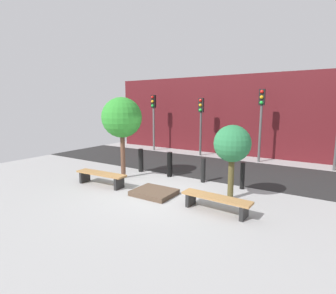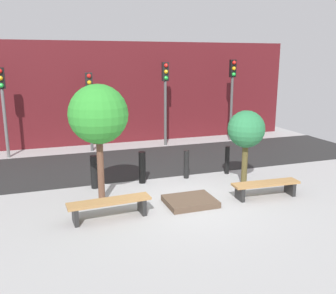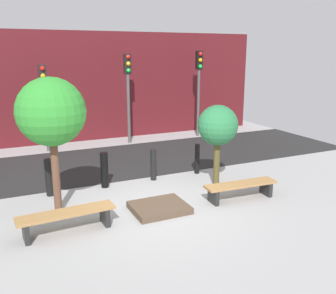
{
  "view_description": "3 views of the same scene",
  "coord_description": "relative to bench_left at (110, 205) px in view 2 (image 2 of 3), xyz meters",
  "views": [
    {
      "loc": [
        4.66,
        -6.66,
        2.85
      ],
      "look_at": [
        0.17,
        0.41,
        1.49
      ],
      "focal_mm": 28.0,
      "sensor_mm": 36.0,
      "label": 1
    },
    {
      "loc": [
        -3.59,
        -8.69,
        3.74
      ],
      "look_at": [
        -0.46,
        0.33,
        1.48
      ],
      "focal_mm": 40.0,
      "sensor_mm": 36.0,
      "label": 2
    },
    {
      "loc": [
        -3.26,
        -7.66,
        3.63
      ],
      "look_at": [
        0.31,
        0.04,
        1.48
      ],
      "focal_mm": 40.0,
      "sensor_mm": 36.0,
      "label": 3
    }
  ],
  "objects": [
    {
      "name": "traffic_light_west",
      "position": [
        -2.67,
        6.97,
        2.03
      ],
      "size": [
        0.28,
        0.27,
        3.42
      ],
      "color": "#5F5F5F",
      "rests_on": "ground"
    },
    {
      "name": "ground_plane",
      "position": [
        2.17,
        0.34,
        -0.34
      ],
      "size": [
        18.0,
        18.0,
        0.0
      ],
      "primitive_type": "plane",
      "color": "#9A9A9A"
    },
    {
      "name": "road_strip",
      "position": [
        2.17,
        4.61,
        -0.33
      ],
      "size": [
        18.0,
        4.13,
        0.01
      ],
      "primitive_type": "cube",
      "color": "#242424",
      "rests_on": "ground"
    },
    {
      "name": "bollard_left",
      "position": [
        1.44,
        2.3,
        0.15
      ],
      "size": [
        0.21,
        0.21,
        0.99
      ],
      "primitive_type": "cylinder",
      "color": "black",
      "rests_on": "ground"
    },
    {
      "name": "bench_left",
      "position": [
        0.0,
        0.0,
        0.0
      ],
      "size": [
        2.01,
        0.55,
        0.46
      ],
      "rotation": [
        0.0,
        0.0,
        0.06
      ],
      "color": "black",
      "rests_on": "ground"
    },
    {
      "name": "bollard_center",
      "position": [
        2.9,
        2.3,
        0.12
      ],
      "size": [
        0.17,
        0.17,
        0.91
      ],
      "primitive_type": "cylinder",
      "color": "black",
      "rests_on": "ground"
    },
    {
      "name": "tree_behind_left_bench",
      "position": [
        0.0,
        1.16,
        2.0
      ],
      "size": [
        1.53,
        1.53,
        3.13
      ],
      "color": "brown",
      "rests_on": "ground"
    },
    {
      "name": "traffic_light_mid_east",
      "position": [
        3.78,
        6.97,
        2.14
      ],
      "size": [
        0.28,
        0.27,
        3.59
      ],
      "color": "#4E4E4E",
      "rests_on": "ground"
    },
    {
      "name": "traffic_light_mid_west",
      "position": [
        0.55,
        6.96,
        1.89
      ],
      "size": [
        0.28,
        0.27,
        3.2
      ],
      "color": "#474747",
      "rests_on": "ground"
    },
    {
      "name": "traffic_light_east",
      "position": [
        7.0,
        6.97,
        2.21
      ],
      "size": [
        0.28,
        0.27,
        3.69
      ],
      "color": "#4A4A4A",
      "rests_on": "ground"
    },
    {
      "name": "bench_right",
      "position": [
        4.33,
        0.0,
        -0.03
      ],
      "size": [
        1.93,
        0.54,
        0.43
      ],
      "rotation": [
        0.0,
        0.0,
        -0.06
      ],
      "color": "black",
      "rests_on": "ground"
    },
    {
      "name": "building_facade",
      "position": [
        2.17,
        8.36,
        1.9
      ],
      "size": [
        16.2,
        0.5,
        4.47
      ],
      "primitive_type": "cube",
      "color": "#511419",
      "rests_on": "ground"
    },
    {
      "name": "planter_bed",
      "position": [
        2.17,
        0.2,
        -0.26
      ],
      "size": [
        1.28,
        1.06,
        0.15
      ],
      "primitive_type": "cube",
      "color": "brown",
      "rests_on": "ground"
    },
    {
      "name": "tree_behind_right_bench",
      "position": [
        4.33,
        1.16,
        1.34
      ],
      "size": [
        1.1,
        1.1,
        2.26
      ],
      "color": "#4C4322",
      "rests_on": "ground"
    },
    {
      "name": "bollard_right",
      "position": [
        4.35,
        2.3,
        0.12
      ],
      "size": [
        0.15,
        0.15,
        0.92
      ],
      "primitive_type": "cylinder",
      "color": "black",
      "rests_on": "ground"
    },
    {
      "name": "bollard_far_left",
      "position": [
        -0.02,
        2.3,
        0.15
      ],
      "size": [
        0.22,
        0.22,
        0.98
      ],
      "primitive_type": "cylinder",
      "color": "black",
      "rests_on": "ground"
    }
  ]
}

